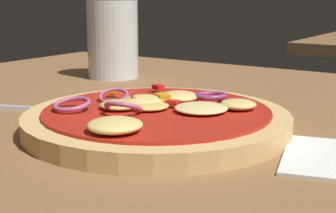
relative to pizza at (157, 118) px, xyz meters
name	(u,v)px	position (x,y,z in m)	size (l,w,h in m)	color
dining_table	(207,153)	(0.05, 0.01, -0.03)	(1.18, 0.91, 0.03)	brown
pizza	(157,118)	(0.00, 0.00, 0.00)	(0.26, 0.26, 0.04)	tan
fork	(16,108)	(-0.19, -0.02, -0.01)	(0.19, 0.08, 0.01)	silver
beer_glass	(113,44)	(-0.24, 0.22, 0.04)	(0.08, 0.08, 0.12)	silver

